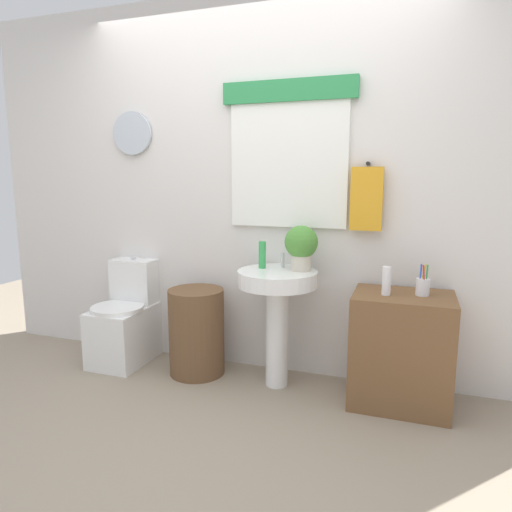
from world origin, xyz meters
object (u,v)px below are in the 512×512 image
(toilet, at_px, (126,322))
(soap_bottle, at_px, (262,255))
(pedestal_sink, at_px, (277,300))
(wooden_cabinet, at_px, (401,350))
(laundry_hamper, at_px, (197,332))
(potted_plant, at_px, (301,245))
(toothbrush_cup, at_px, (423,286))
(lotion_bottle, at_px, (387,281))

(toilet, bearing_deg, soap_bottle, 0.94)
(pedestal_sink, bearing_deg, wooden_cabinet, 0.00)
(soap_bottle, bearing_deg, laundry_hamper, -173.93)
(toilet, xyz_separation_m, potted_plant, (1.34, 0.03, 0.65))
(potted_plant, bearing_deg, toothbrush_cup, -3.05)
(laundry_hamper, bearing_deg, lotion_bottle, -1.80)
(pedestal_sink, xyz_separation_m, soap_bottle, (-0.12, 0.05, 0.28))
(soap_bottle, bearing_deg, lotion_bottle, -6.40)
(wooden_cabinet, xyz_separation_m, potted_plant, (-0.64, 0.06, 0.60))
(wooden_cabinet, bearing_deg, lotion_bottle, -158.64)
(wooden_cabinet, relative_size, potted_plant, 2.36)
(lotion_bottle, xyz_separation_m, toothbrush_cup, (0.20, 0.06, -0.03))
(wooden_cabinet, xyz_separation_m, soap_bottle, (-0.90, 0.05, 0.53))
(potted_plant, bearing_deg, lotion_bottle, -10.45)
(toilet, xyz_separation_m, wooden_cabinet, (1.98, -0.03, 0.05))
(laundry_hamper, bearing_deg, toilet, 176.95)
(toilet, xyz_separation_m, soap_bottle, (1.08, 0.02, 0.58))
(wooden_cabinet, bearing_deg, toothbrush_cup, 11.20)
(soap_bottle, distance_m, potted_plant, 0.27)
(pedestal_sink, relative_size, soap_bottle, 4.36)
(toilet, xyz_separation_m, lotion_bottle, (1.88, -0.07, 0.48))
(wooden_cabinet, height_order, potted_plant, potted_plant)
(toilet, bearing_deg, laundry_hamper, -3.05)
(lotion_bottle, bearing_deg, toilet, 177.80)
(wooden_cabinet, distance_m, potted_plant, 0.89)
(pedestal_sink, relative_size, potted_plant, 2.67)
(potted_plant, bearing_deg, pedestal_sink, -156.80)
(toothbrush_cup, bearing_deg, pedestal_sink, -178.69)
(toothbrush_cup, bearing_deg, toilet, 179.67)
(potted_plant, bearing_deg, laundry_hamper, -175.30)
(pedestal_sink, xyz_separation_m, potted_plant, (0.14, 0.06, 0.36))
(wooden_cabinet, height_order, lotion_bottle, lotion_bottle)
(toilet, bearing_deg, lotion_bottle, -2.20)
(laundry_hamper, relative_size, pedestal_sink, 0.78)
(toilet, relative_size, lotion_bottle, 4.57)
(wooden_cabinet, height_order, soap_bottle, soap_bottle)
(laundry_hamper, xyz_separation_m, soap_bottle, (0.47, 0.05, 0.57))
(toilet, height_order, soap_bottle, soap_bottle)
(laundry_hamper, xyz_separation_m, pedestal_sink, (0.59, 0.00, 0.29))
(wooden_cabinet, distance_m, toothbrush_cup, 0.41)
(lotion_bottle, bearing_deg, pedestal_sink, 176.64)
(toothbrush_cup, bearing_deg, laundry_hamper, -179.21)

